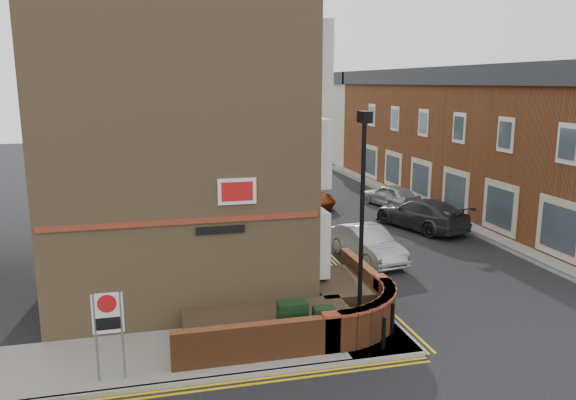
{
  "coord_description": "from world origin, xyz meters",
  "views": [
    {
      "loc": [
        -3.84,
        -12.53,
        7.15
      ],
      "look_at": [
        0.25,
        4.0,
        3.57
      ],
      "focal_mm": 35.0,
      "sensor_mm": 36.0,
      "label": 1
    }
  ],
  "objects_px": {
    "utility_cabinet_large": "(292,323)",
    "silver_car_near": "(367,244)",
    "lamppost": "(362,226)",
    "zone_sign": "(108,320)"
  },
  "relations": [
    {
      "from": "utility_cabinet_large",
      "to": "silver_car_near",
      "type": "distance_m",
      "value": 8.38
    },
    {
      "from": "lamppost",
      "to": "zone_sign",
      "type": "xyz_separation_m",
      "value": [
        -6.6,
        -0.7,
        -1.7
      ]
    },
    {
      "from": "zone_sign",
      "to": "utility_cabinet_large",
      "type": "bearing_deg",
      "value": 9.69
    },
    {
      "from": "zone_sign",
      "to": "silver_car_near",
      "type": "bearing_deg",
      "value": 38.4
    },
    {
      "from": "utility_cabinet_large",
      "to": "zone_sign",
      "type": "xyz_separation_m",
      "value": [
        -4.7,
        -0.8,
        0.92
      ]
    },
    {
      "from": "utility_cabinet_large",
      "to": "zone_sign",
      "type": "height_order",
      "value": "zone_sign"
    },
    {
      "from": "silver_car_near",
      "to": "utility_cabinet_large",
      "type": "bearing_deg",
      "value": -134.8
    },
    {
      "from": "lamppost",
      "to": "silver_car_near",
      "type": "bearing_deg",
      "value": 66.55
    },
    {
      "from": "utility_cabinet_large",
      "to": "zone_sign",
      "type": "relative_size",
      "value": 0.55
    },
    {
      "from": "utility_cabinet_large",
      "to": "silver_car_near",
      "type": "xyz_separation_m",
      "value": [
        4.89,
        6.8,
        -0.03
      ]
    }
  ]
}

